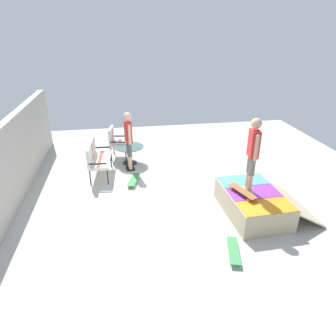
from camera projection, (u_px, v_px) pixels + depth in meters
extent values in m
cube|color=beige|center=(179.00, 197.00, 7.77)|extent=(12.00, 12.00, 0.10)
cube|color=#ADA89E|center=(5.00, 172.00, 6.74)|extent=(9.00, 0.20, 1.98)
cube|color=tan|center=(252.00, 203.00, 6.89)|extent=(1.84, 1.26, 0.55)
cube|color=orange|center=(267.00, 207.00, 6.24)|extent=(0.62, 1.17, 0.01)
cube|color=purple|center=(254.00, 192.00, 6.77)|extent=(0.62, 1.17, 0.01)
cube|color=#4C99D8|center=(243.00, 180.00, 7.30)|extent=(0.62, 1.17, 0.01)
cylinder|color=#B2B2B7|center=(230.00, 196.00, 6.68)|extent=(1.73, 0.11, 0.05)
cube|color=tan|center=(289.00, 200.00, 7.07)|extent=(1.79, 0.85, 0.46)
cylinder|color=black|center=(108.00, 177.00, 8.19)|extent=(0.04, 0.04, 0.44)
cylinder|color=black|center=(111.00, 160.00, 9.24)|extent=(0.04, 0.04, 0.44)
cylinder|color=black|center=(90.00, 178.00, 8.15)|extent=(0.04, 0.04, 0.44)
cylinder|color=black|center=(95.00, 161.00, 9.20)|extent=(0.04, 0.04, 0.44)
cube|color=silver|center=(100.00, 160.00, 8.59)|extent=(1.28, 0.63, 0.08)
cube|color=#B74738|center=(100.00, 159.00, 8.57)|extent=(1.21, 0.18, 0.00)
cube|color=silver|center=(91.00, 151.00, 8.44)|extent=(1.25, 0.16, 0.50)
cube|color=#B74738|center=(91.00, 151.00, 8.44)|extent=(0.11, 0.09, 0.46)
cube|color=black|center=(97.00, 164.00, 7.97)|extent=(0.07, 0.47, 0.04)
cube|color=black|center=(102.00, 147.00, 9.06)|extent=(0.07, 0.47, 0.04)
cylinder|color=black|center=(126.00, 154.00, 9.67)|extent=(0.04, 0.04, 0.44)
cylinder|color=black|center=(128.00, 148.00, 10.16)|extent=(0.04, 0.04, 0.44)
cylinder|color=black|center=(111.00, 154.00, 9.66)|extent=(0.04, 0.04, 0.44)
cylinder|color=black|center=(114.00, 148.00, 10.15)|extent=(0.04, 0.04, 0.44)
cube|color=silver|center=(119.00, 144.00, 9.80)|extent=(0.70, 0.64, 0.08)
cube|color=#B74738|center=(119.00, 142.00, 9.78)|extent=(0.59, 0.19, 0.00)
cube|color=silver|center=(111.00, 135.00, 9.67)|extent=(0.62, 0.17, 0.50)
cube|color=#B74738|center=(111.00, 135.00, 9.67)|extent=(0.11, 0.10, 0.46)
cube|color=black|center=(117.00, 142.00, 9.47)|extent=(0.11, 0.47, 0.04)
cube|color=black|center=(120.00, 136.00, 9.99)|extent=(0.11, 0.47, 0.04)
cylinder|color=black|center=(130.00, 155.00, 9.44)|extent=(0.06, 0.06, 0.55)
cylinder|color=black|center=(130.00, 163.00, 9.55)|extent=(0.44, 0.44, 0.03)
cylinder|color=#4C6660|center=(129.00, 147.00, 9.32)|extent=(0.90, 0.90, 0.02)
cube|color=black|center=(131.00, 170.00, 9.07)|extent=(0.14, 0.25, 0.05)
cylinder|color=beige|center=(130.00, 163.00, 8.97)|extent=(0.10, 0.10, 0.42)
cylinder|color=#4C4C51|center=(130.00, 150.00, 8.79)|extent=(0.13, 0.13, 0.42)
cube|color=black|center=(130.00, 167.00, 9.22)|extent=(0.14, 0.25, 0.05)
cylinder|color=beige|center=(129.00, 160.00, 9.12)|extent=(0.10, 0.10, 0.42)
cylinder|color=#4C4C51|center=(129.00, 148.00, 8.94)|extent=(0.13, 0.13, 0.42)
cube|color=red|center=(128.00, 132.00, 8.65)|extent=(0.34, 0.22, 0.62)
sphere|color=beige|center=(127.00, 117.00, 8.45)|extent=(0.24, 0.24, 0.24)
cylinder|color=beige|center=(130.00, 135.00, 8.48)|extent=(0.08, 0.08, 0.59)
cylinder|color=beige|center=(127.00, 131.00, 8.83)|extent=(0.08, 0.08, 0.59)
cube|color=silver|center=(249.00, 192.00, 6.72)|extent=(0.14, 0.25, 0.05)
cylinder|color=tan|center=(250.00, 183.00, 6.63)|extent=(0.10, 0.10, 0.40)
cylinder|color=slate|center=(252.00, 167.00, 6.45)|extent=(0.13, 0.13, 0.40)
cube|color=silver|center=(247.00, 188.00, 6.88)|extent=(0.14, 0.25, 0.05)
cylinder|color=tan|center=(248.00, 180.00, 6.78)|extent=(0.10, 0.10, 0.40)
cylinder|color=slate|center=(250.00, 163.00, 6.61)|extent=(0.13, 0.13, 0.40)
cube|color=red|center=(254.00, 144.00, 6.32)|extent=(0.34, 0.22, 0.59)
sphere|color=tan|center=(256.00, 123.00, 6.13)|extent=(0.23, 0.23, 0.23)
cylinder|color=tan|center=(256.00, 148.00, 6.15)|extent=(0.08, 0.08, 0.56)
cylinder|color=tan|center=(251.00, 141.00, 6.51)|extent=(0.08, 0.08, 0.56)
cube|color=#3F8C4C|center=(134.00, 179.00, 8.35)|extent=(0.82, 0.42, 0.02)
cylinder|color=silver|center=(139.00, 177.00, 8.62)|extent=(0.06, 0.04, 0.06)
cylinder|color=silver|center=(133.00, 177.00, 8.64)|extent=(0.06, 0.04, 0.06)
cylinder|color=silver|center=(134.00, 186.00, 8.12)|extent=(0.06, 0.04, 0.06)
cylinder|color=silver|center=(129.00, 186.00, 8.13)|extent=(0.06, 0.04, 0.06)
cube|color=#3F8C4C|center=(234.00, 250.00, 5.71)|extent=(0.82, 0.39, 0.02)
cylinder|color=silver|center=(236.00, 243.00, 5.99)|extent=(0.06, 0.04, 0.06)
cylinder|color=silver|center=(228.00, 243.00, 6.00)|extent=(0.06, 0.04, 0.06)
cylinder|color=silver|center=(239.00, 263.00, 5.48)|extent=(0.06, 0.04, 0.06)
cylinder|color=silver|center=(231.00, 263.00, 5.50)|extent=(0.06, 0.04, 0.06)
cube|color=brown|center=(243.00, 191.00, 6.63)|extent=(0.82, 0.45, 0.01)
cylinder|color=gold|center=(237.00, 187.00, 6.92)|extent=(0.06, 0.05, 0.06)
cylinder|color=gold|center=(231.00, 189.00, 6.85)|extent=(0.06, 0.05, 0.06)
cylinder|color=gold|center=(254.00, 198.00, 6.47)|extent=(0.06, 0.05, 0.06)
cylinder|color=gold|center=(248.00, 200.00, 6.41)|extent=(0.06, 0.05, 0.06)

